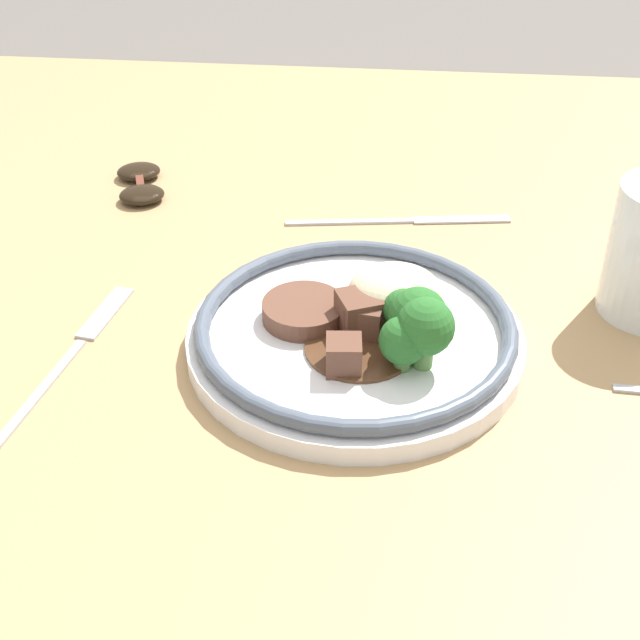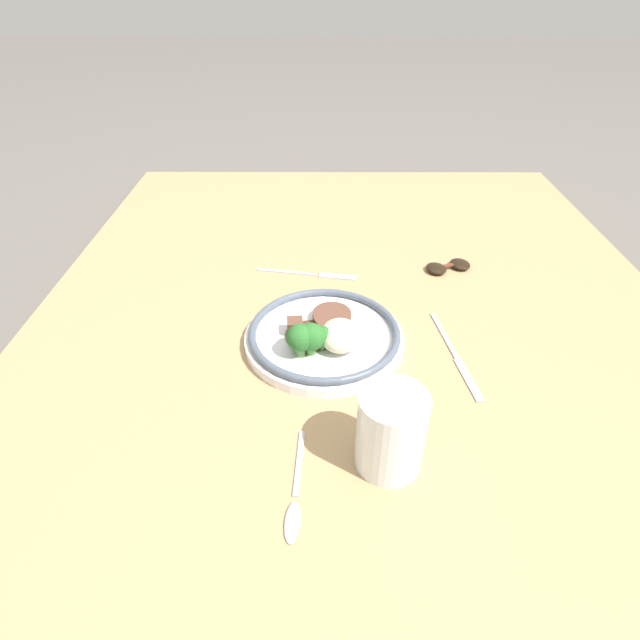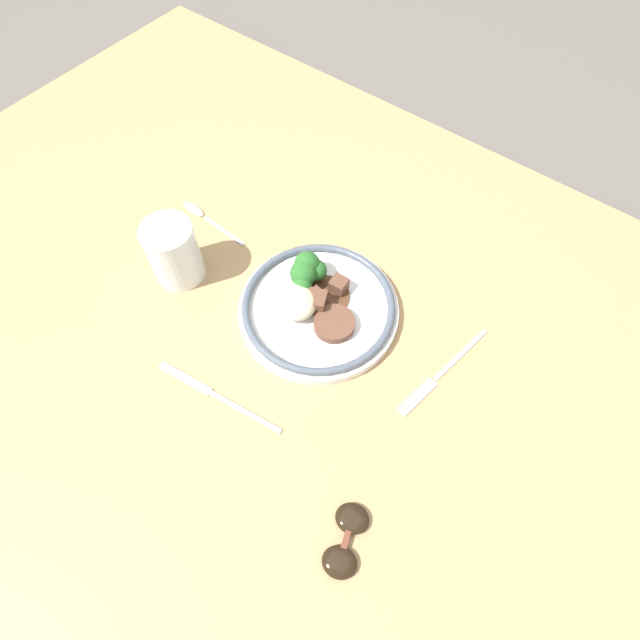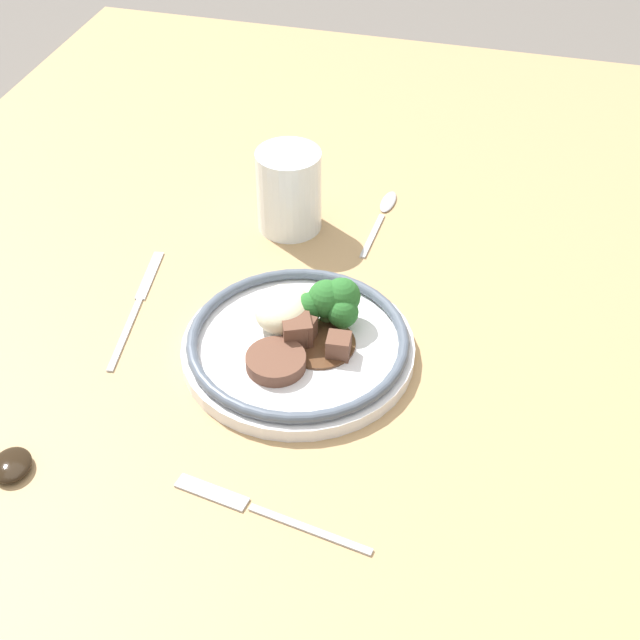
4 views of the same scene
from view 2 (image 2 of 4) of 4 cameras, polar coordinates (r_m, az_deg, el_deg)
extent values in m
plane|color=#5B5651|center=(0.80, 4.56, -6.07)|extent=(8.00, 8.00, 0.00)
cube|color=tan|center=(0.78, 4.62, -5.00)|extent=(1.58, 1.11, 0.04)
cylinder|color=white|center=(0.78, 0.49, -2.15)|extent=(0.25, 0.25, 0.02)
torus|color=#4C5666|center=(0.78, 0.49, -1.35)|extent=(0.24, 0.24, 0.01)
ellipsoid|color=beige|center=(0.74, 2.35, -2.00)|extent=(0.07, 0.06, 0.04)
cylinder|color=brown|center=(0.81, 1.37, 0.44)|extent=(0.06, 0.06, 0.01)
cylinder|color=#51331E|center=(0.77, -1.12, -1.80)|extent=(0.08, 0.08, 0.00)
cube|color=brown|center=(0.76, 0.66, -1.76)|extent=(0.03, 0.03, 0.02)
cube|color=brown|center=(0.77, 0.66, -0.94)|extent=(0.04, 0.04, 0.03)
cube|color=brown|center=(0.78, -2.87, -0.75)|extent=(0.03, 0.03, 0.02)
cube|color=brown|center=(0.77, 0.32, -1.22)|extent=(0.03, 0.03, 0.03)
cylinder|color=#568442|center=(0.75, 0.21, -2.94)|extent=(0.01, 0.01, 0.01)
sphere|color=#286628|center=(0.74, 0.21, -1.85)|extent=(0.03, 0.03, 0.03)
cylinder|color=#568442|center=(0.75, -2.55, -3.01)|extent=(0.01, 0.01, 0.01)
sphere|color=#286628|center=(0.74, -2.59, -1.91)|extent=(0.03, 0.03, 0.03)
cylinder|color=#568442|center=(0.74, -2.24, -3.50)|extent=(0.01, 0.01, 0.02)
sphere|color=#286628|center=(0.72, -2.28, -2.02)|extent=(0.04, 0.04, 0.04)
cylinder|color=#568442|center=(0.74, -1.03, -3.35)|extent=(0.01, 0.01, 0.01)
sphere|color=#286628|center=(0.73, -1.05, -1.94)|extent=(0.04, 0.04, 0.04)
cylinder|color=yellow|center=(0.60, 8.02, -13.06)|extent=(0.07, 0.07, 0.09)
cylinder|color=white|center=(0.59, 8.10, -12.47)|extent=(0.08, 0.08, 0.11)
cube|color=#ADADB2|center=(0.97, -3.82, 5.49)|extent=(0.03, 0.12, 0.00)
cube|color=#ADADB2|center=(0.95, 2.02, 4.99)|extent=(0.03, 0.07, 0.00)
cube|color=#ADADB2|center=(0.82, 14.04, -1.78)|extent=(0.12, 0.02, 0.00)
cube|color=#ADADB2|center=(0.75, 16.61, -6.52)|extent=(0.09, 0.02, 0.00)
cube|color=#ADADB2|center=(0.63, -2.40, -15.93)|extent=(0.10, 0.01, 0.00)
ellipsoid|color=#ADADB2|center=(0.58, -3.15, -22.06)|extent=(0.05, 0.02, 0.01)
ellipsoid|color=black|center=(0.99, 13.14, 5.76)|extent=(0.05, 0.05, 0.01)
ellipsoid|color=black|center=(1.02, 15.71, 6.16)|extent=(0.05, 0.05, 0.01)
cube|color=brown|center=(1.00, 14.46, 6.06)|extent=(0.01, 0.02, 0.00)
camera|label=1|loc=(0.79, -44.58, 19.94)|focal=50.00mm
camera|label=3|loc=(0.94, 29.16, 43.92)|focal=28.00mm
camera|label=4|loc=(1.30, -11.57, 43.00)|focal=50.00mm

